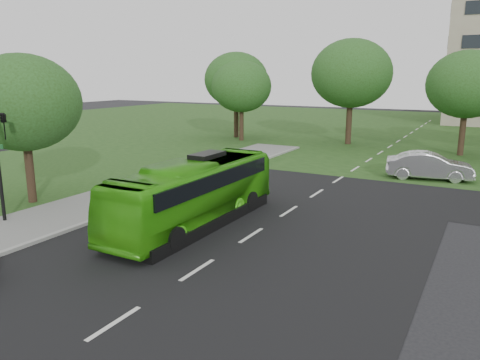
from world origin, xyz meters
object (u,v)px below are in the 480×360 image
at_px(tree_park_c, 467,84).
at_px(tree_side_near, 23,103).
at_px(bus, 195,193).
at_px(sedan, 429,166).
at_px(tree_park_b, 351,74).
at_px(tree_park_f, 236,80).
at_px(traffic_light, 0,153).
at_px(tree_park_a, 241,87).

bearing_deg(tree_park_c, tree_side_near, -124.77).
xyz_separation_m(tree_park_c, bus, (-8.96, -25.70, -4.32)).
distance_m(tree_side_near, sedan, 23.96).
distance_m(tree_park_b, sedan, 16.60).
bearing_deg(tree_park_f, tree_park_c, -2.93).
bearing_deg(bus, tree_park_f, 115.86).
height_order(tree_park_c, sedan, tree_park_c).
distance_m(tree_park_c, tree_side_near, 32.53).
xyz_separation_m(tree_park_b, traffic_light, (-6.42, -31.61, -3.41)).
xyz_separation_m(tree_park_a, tree_park_f, (-1.68, 1.96, 0.64)).
xyz_separation_m(tree_park_c, traffic_light, (-16.40, -29.72, -2.54)).
distance_m(tree_park_c, bus, 27.56).
bearing_deg(tree_park_a, tree_side_near, -86.44).
relative_size(tree_side_near, sedan, 1.45).
distance_m(tree_park_f, bus, 30.10).
distance_m(tree_park_b, traffic_light, 32.43).
bearing_deg(tree_park_c, sedan, -95.69).
bearing_deg(tree_park_f, tree_park_a, -49.35).
bearing_deg(tree_park_b, tree_park_f, -176.29).
xyz_separation_m(tree_side_near, traffic_light, (2.15, -3.00, -1.94)).
bearing_deg(sedan, tree_park_f, 49.75).
relative_size(tree_park_f, tree_side_near, 1.16).
relative_size(tree_park_b, tree_park_f, 1.11).
xyz_separation_m(tree_park_a, traffic_light, (3.76, -28.88, -2.16)).
bearing_deg(bus, tree_park_b, 92.30).
xyz_separation_m(tree_park_a, sedan, (19.08, -10.05, -4.51)).
bearing_deg(sedan, tree_park_a, 52.02).
relative_size(tree_park_f, bus, 0.86).
xyz_separation_m(tree_park_b, sedan, (8.89, -12.78, -5.76)).
xyz_separation_m(tree_park_f, bus, (12.88, -26.82, -4.57)).
bearing_deg(tree_park_a, tree_park_f, 130.65).
height_order(tree_park_b, tree_park_f, tree_park_b).
height_order(tree_park_a, tree_side_near, tree_park_a).
bearing_deg(tree_park_c, bus, -109.23).
height_order(bus, sedan, bus).
xyz_separation_m(tree_park_c, tree_side_near, (-18.55, -26.72, -0.60)).
bearing_deg(traffic_light, bus, 32.12).
bearing_deg(traffic_light, tree_park_c, 64.86).
distance_m(tree_park_a, tree_park_f, 2.66).
relative_size(tree_park_c, bus, 0.82).
distance_m(tree_park_b, bus, 28.09).
relative_size(tree_park_a, tree_side_near, 1.04).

